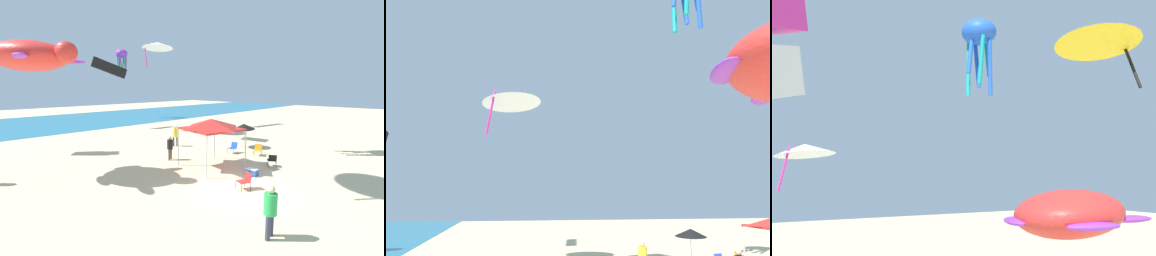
# 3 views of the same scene
# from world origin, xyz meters

# --- Properties ---
(ground) EXTENTS (120.00, 120.00, 0.10)m
(ground) POSITION_xyz_m (0.00, 0.00, -0.05)
(ground) COLOR beige
(ocean_strip) EXTENTS (120.00, 20.53, 0.02)m
(ocean_strip) POSITION_xyz_m (0.00, 32.13, 0.01)
(ocean_strip) COLOR teal
(ocean_strip) RESTS_ON ground
(canopy_tent) EXTENTS (3.57, 3.58, 3.04)m
(canopy_tent) POSITION_xyz_m (1.72, 3.16, 2.69)
(canopy_tent) COLOR #B7B7BC
(canopy_tent) RESTS_ON ground
(beach_umbrella) EXTENTS (1.84, 1.81, 2.05)m
(beach_umbrella) POSITION_xyz_m (7.73, 4.67, 1.75)
(beach_umbrella) COLOR silver
(beach_umbrella) RESTS_ON ground
(folding_chair_right_of_tent) EXTENTS (0.66, 0.58, 0.82)m
(folding_chair_right_of_tent) POSITION_xyz_m (5.60, 4.21, 0.47)
(folding_chair_right_of_tent) COLOR black
(folding_chair_right_of_tent) RESTS_ON ground
(folding_chair_facing_ocean) EXTENTS (0.81, 0.78, 0.82)m
(folding_chair_facing_ocean) POSITION_xyz_m (4.41, 0.44, 0.47)
(folding_chair_facing_ocean) COLOR black
(folding_chair_facing_ocean) RESTS_ON ground
(folding_chair_left_of_tent) EXTENTS (0.78, 0.73, 0.82)m
(folding_chair_left_of_tent) POSITION_xyz_m (0.13, -0.32, 0.47)
(folding_chair_left_of_tent) COLOR black
(folding_chair_left_of_tent) RESTS_ON ground
(folding_chair_near_cooler) EXTENTS (0.78, 0.72, 0.82)m
(folding_chair_near_cooler) POSITION_xyz_m (6.30, 2.51, 0.47)
(folding_chair_near_cooler) COLOR black
(folding_chair_near_cooler) RESTS_ON ground
(cooler_box) EXTENTS (0.44, 0.64, 0.40)m
(cooler_box) POSITION_xyz_m (2.14, 0.49, 0.20)
(cooler_box) COLOR blue
(cooler_box) RESTS_ON ground
(person_far_stroller) EXTENTS (0.48, 0.43, 1.82)m
(person_far_stroller) POSITION_xyz_m (-2.94, -3.20, 1.07)
(person_far_stroller) COLOR #33384C
(person_far_stroller) RESTS_ON ground
(person_by_tent) EXTENTS (0.41, 0.41, 1.72)m
(person_by_tent) POSITION_xyz_m (4.22, 9.10, 1.01)
(person_by_tent) COLOR #33384C
(person_by_tent) RESTS_ON ground
(person_beachcomber) EXTENTS (0.41, 0.39, 1.64)m
(person_beachcomber) POSITION_xyz_m (1.10, 6.26, 0.96)
(person_beachcomber) COLOR brown
(person_beachcomber) RESTS_ON ground
(kite_parafoil_black) EXTENTS (4.11, 1.39, 2.50)m
(kite_parafoil_black) POSITION_xyz_m (5.77, 22.12, 7.10)
(kite_parafoil_black) COLOR black
(kite_delta_white) EXTENTS (4.51, 4.50, 2.72)m
(kite_delta_white) POSITION_xyz_m (7.52, 15.25, 9.20)
(kite_delta_white) COLOR white
(kite_octopus_purple) EXTENTS (1.80, 1.80, 4.00)m
(kite_octopus_purple) POSITION_xyz_m (12.36, 29.96, 9.78)
(kite_octopus_purple) COLOR purple
(kite_turtle_red) EXTENTS (5.35, 5.41, 1.73)m
(kite_turtle_red) POSITION_xyz_m (-6.07, 9.01, 6.54)
(kite_turtle_red) COLOR red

